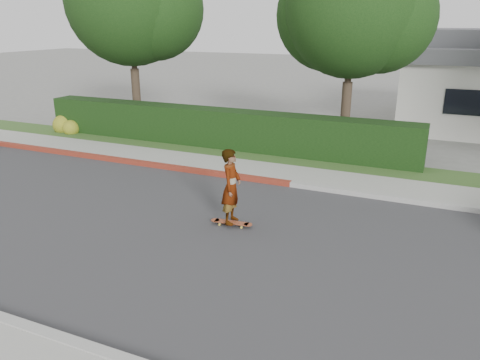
# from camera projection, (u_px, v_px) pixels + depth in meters

# --- Properties ---
(ground) EXTENTS (120.00, 120.00, 0.00)m
(ground) POSITION_uv_depth(u_px,v_px,m) (193.00, 236.00, 10.60)
(ground) COLOR slate
(ground) RESTS_ON ground
(road) EXTENTS (60.00, 8.00, 0.01)m
(road) POSITION_uv_depth(u_px,v_px,m) (193.00, 236.00, 10.60)
(road) COLOR #2D2D30
(road) RESTS_ON ground
(curb_near) EXTENTS (60.00, 0.20, 0.15)m
(curb_near) POSITION_uv_depth(u_px,v_px,m) (59.00, 340.00, 7.02)
(curb_near) COLOR #9E9E99
(curb_near) RESTS_ON ground
(curb_far) EXTENTS (60.00, 0.20, 0.15)m
(curb_far) POSITION_uv_depth(u_px,v_px,m) (259.00, 180.00, 14.13)
(curb_far) COLOR #9E9E99
(curb_far) RESTS_ON ground
(curb_red_section) EXTENTS (12.00, 0.21, 0.15)m
(curb_red_section) POSITION_uv_depth(u_px,v_px,m) (124.00, 161.00, 16.04)
(curb_red_section) COLOR maroon
(curb_red_section) RESTS_ON ground
(sidewalk_far) EXTENTS (60.00, 1.60, 0.12)m
(sidewalk_far) POSITION_uv_depth(u_px,v_px,m) (269.00, 172.00, 14.91)
(sidewalk_far) COLOR gray
(sidewalk_far) RESTS_ON ground
(planting_strip) EXTENTS (60.00, 1.60, 0.10)m
(planting_strip) POSITION_uv_depth(u_px,v_px,m) (285.00, 159.00, 16.30)
(planting_strip) COLOR #2D4C1E
(planting_strip) RESTS_ON ground
(hedge) EXTENTS (15.00, 1.00, 1.50)m
(hedge) POSITION_uv_depth(u_px,v_px,m) (216.00, 129.00, 17.74)
(hedge) COLOR black
(hedge) RESTS_ON ground
(flowering_shrub) EXTENTS (1.40, 1.00, 0.90)m
(flowering_shrub) POSITION_uv_depth(u_px,v_px,m) (66.00, 126.00, 20.15)
(flowering_shrub) COLOR #2D4C19
(flowering_shrub) RESTS_ON ground
(tree_left) EXTENTS (5.99, 5.21, 8.00)m
(tree_left) POSITION_uv_depth(u_px,v_px,m) (132.00, 5.00, 19.30)
(tree_left) COLOR #33261C
(tree_left) RESTS_ON ground
(tree_center) EXTENTS (5.66, 4.84, 7.44)m
(tree_center) POSITION_uv_depth(u_px,v_px,m) (353.00, 13.00, 16.42)
(tree_center) COLOR #33261C
(tree_center) RESTS_ON ground
(skateboard) EXTENTS (1.04, 0.31, 0.09)m
(skateboard) POSITION_uv_depth(u_px,v_px,m) (232.00, 223.00, 11.07)
(skateboard) COLOR gold
(skateboard) RESTS_ON ground
(skateboarder) EXTENTS (0.49, 0.69, 1.78)m
(skateboarder) POSITION_uv_depth(u_px,v_px,m) (231.00, 187.00, 10.78)
(skateboarder) COLOR white
(skateboarder) RESTS_ON skateboard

